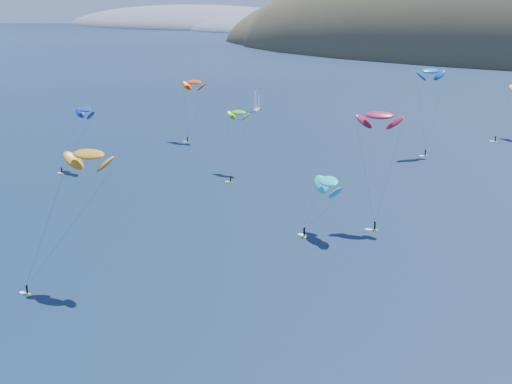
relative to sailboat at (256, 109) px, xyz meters
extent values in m
ellipsoid|color=#3D3526|center=(-74.84, 379.03, -8.06)|extent=(340.00, 240.00, 120.00)
ellipsoid|color=slate|center=(-414.84, 549.03, -4.46)|extent=(400.00, 240.00, 60.00)
ellipsoid|color=slate|center=(-274.84, 509.03, -3.50)|extent=(240.00, 180.00, 44.00)
cube|color=white|center=(0.00, -0.01, -0.56)|extent=(3.47, 6.83, 0.79)
cylinder|color=white|center=(0.00, 0.43, 4.07)|extent=(0.12, 0.12, 9.25)
cube|color=yellow|center=(11.57, -64.51, -0.83)|extent=(1.45, 0.48, 0.08)
cylinder|color=black|center=(11.57, -64.51, 0.07)|extent=(0.33, 0.33, 1.53)
sphere|color=#8C6047|center=(11.57, -64.51, 0.96)|extent=(0.26, 0.26, 0.26)
ellipsoid|color=#FF3E02|center=(11.14, -59.54, 18.25)|extent=(8.96, 4.50, 4.90)
cube|color=yellow|center=(59.01, -176.07, -0.83)|extent=(1.32, 0.53, 0.07)
cylinder|color=black|center=(59.01, -176.07, -0.03)|extent=(0.30, 0.30, 1.37)
sphere|color=#8C6047|center=(59.01, -176.07, 0.77)|extent=(0.23, 0.23, 0.23)
ellipsoid|color=orange|center=(65.26, -166.09, 21.71)|extent=(9.57, 5.37, 5.08)
cube|color=yellow|center=(50.55, -99.60, -0.83)|extent=(1.39, 0.48, 0.08)
cylinder|color=black|center=(50.55, -99.60, 0.03)|extent=(0.32, 0.32, 1.46)
sphere|color=#8C6047|center=(50.55, -99.60, 0.87)|extent=(0.24, 0.24, 0.24)
ellipsoid|color=#54BF15|center=(45.85, -87.89, 15.47)|extent=(7.07, 3.62, 3.84)
cube|color=yellow|center=(84.92, -43.94, -0.82)|extent=(1.25, 1.48, 0.08)
cylinder|color=black|center=(84.92, -43.94, 0.13)|extent=(0.35, 0.35, 1.62)
sphere|color=#8C6047|center=(84.92, -43.94, 1.07)|extent=(0.27, 0.27, 0.27)
ellipsoid|color=#0D4BB2|center=(83.94, -40.92, 24.25)|extent=(9.08, 10.12, 5.23)
cube|color=yellow|center=(86.13, -127.66, -0.82)|extent=(1.57, 1.46, 0.09)
cylinder|color=black|center=(86.13, -127.66, 0.23)|extent=(0.39, 0.39, 1.78)
sphere|color=#8C6047|center=(86.13, -127.66, 1.26)|extent=(0.30, 0.30, 0.30)
ellipsoid|color=#19CED1|center=(89.33, -123.53, 10.41)|extent=(10.58, 10.08, 5.58)
cube|color=yellow|center=(96.99, -116.37, -0.82)|extent=(1.59, 0.84, 0.08)
cylinder|color=black|center=(96.99, -116.37, 0.14)|extent=(0.36, 0.36, 1.64)
sphere|color=#8C6047|center=(96.99, -116.37, 1.09)|extent=(0.27, 0.27, 0.27)
ellipsoid|color=#A61237|center=(95.30, -112.16, 22.72)|extent=(10.04, 6.62, 5.15)
cube|color=yellow|center=(6.12, -115.51, -0.82)|extent=(1.55, 0.87, 0.08)
cylinder|color=black|center=(6.12, -115.51, 0.11)|extent=(0.35, 0.35, 1.59)
sphere|color=#8C6047|center=(6.12, -115.51, 1.04)|extent=(0.27, 0.27, 0.27)
ellipsoid|color=navy|center=(8.13, -107.09, 15.80)|extent=(9.04, 6.20, 4.61)
cube|color=yellow|center=(98.67, -12.77, -0.82)|extent=(1.61, 1.04, 0.09)
cylinder|color=black|center=(98.67, -12.77, 0.16)|extent=(0.37, 0.37, 1.66)
sphere|color=#8C6047|center=(98.67, -12.77, 1.12)|extent=(0.28, 0.28, 0.28)
camera|label=1|loc=(147.08, -250.86, 48.27)|focal=50.00mm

